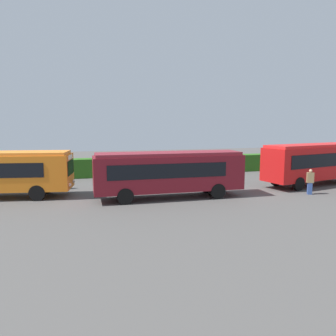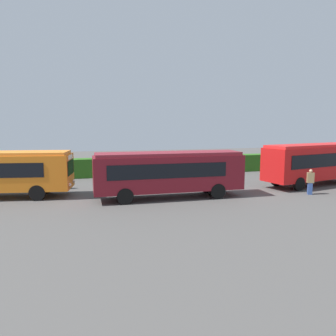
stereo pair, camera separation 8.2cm
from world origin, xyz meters
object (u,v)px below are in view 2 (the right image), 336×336
Objects in this scene: bus_maroon at (169,172)px; person_left at (55,176)px; person_center at (139,176)px; person_right at (310,181)px; bus_red at (313,162)px.

person_left is (-7.44, 4.96, -0.75)m from bus_maroon.
person_center is 1.10× the size of person_right.
person_center is 12.09m from person_right.
person_right is (-2.50, -2.93, -0.95)m from bus_red.
bus_maroon is at bearing 173.92° from bus_red.
bus_maroon reaches higher than person_left.
bus_red is (12.15, 1.41, 0.12)m from bus_maroon.
bus_red reaches higher than person_right.
bus_red is 5.19× the size of person_right.
bus_red is 13.74m from person_center.
bus_maroon is 5.62× the size of person_right.
person_right is (11.08, -4.85, -0.10)m from person_center.
person_center is at bearing 113.95° from bus_maroon.
bus_maroon is 5.09× the size of person_center.
bus_maroon is at bearing 113.09° from person_left.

